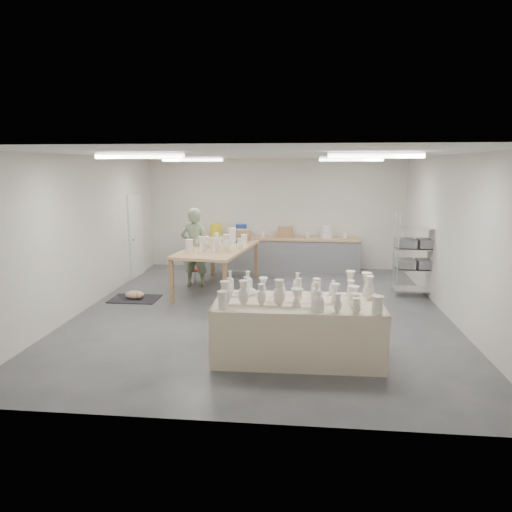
# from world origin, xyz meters

# --- Properties ---
(room) EXTENTS (8.00, 8.02, 3.00)m
(room) POSITION_xyz_m (-0.11, 0.08, 2.06)
(room) COLOR #424449
(room) RESTS_ON ground
(back_counter) EXTENTS (4.60, 0.60, 1.24)m
(back_counter) POSITION_xyz_m (-0.01, 3.68, 0.49)
(back_counter) COLOR tan
(back_counter) RESTS_ON ground
(wire_shelf) EXTENTS (0.88, 0.48, 1.80)m
(wire_shelf) POSITION_xyz_m (3.20, 1.40, 0.92)
(wire_shelf) COLOR silver
(wire_shelf) RESTS_ON ground
(drying_table) EXTENTS (2.44, 1.18, 1.23)m
(drying_table) POSITION_xyz_m (0.70, -2.16, 0.46)
(drying_table) COLOR olive
(drying_table) RESTS_ON ground
(work_table) EXTENTS (1.69, 2.77, 1.35)m
(work_table) POSITION_xyz_m (-1.14, 1.57, 0.98)
(work_table) COLOR tan
(work_table) RESTS_ON ground
(rug) EXTENTS (1.00, 0.70, 0.02)m
(rug) POSITION_xyz_m (-2.78, 0.52, 0.01)
(rug) COLOR black
(rug) RESTS_ON ground
(cat) EXTENTS (0.47, 0.41, 0.17)m
(cat) POSITION_xyz_m (-2.76, 0.50, 0.11)
(cat) COLOR white
(cat) RESTS_ON rug
(potter) EXTENTS (0.71, 0.50, 1.85)m
(potter) POSITION_xyz_m (-1.74, 1.76, 0.93)
(potter) COLOR gray
(potter) RESTS_ON ground
(red_stool) EXTENTS (0.41, 0.41, 0.35)m
(red_stool) POSITION_xyz_m (-1.74, 2.03, 0.31)
(red_stool) COLOR #B32719
(red_stool) RESTS_ON ground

